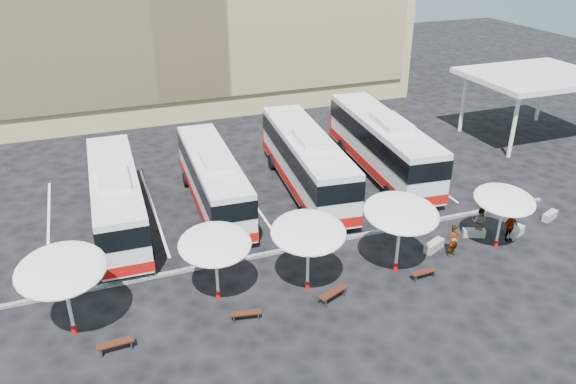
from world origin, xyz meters
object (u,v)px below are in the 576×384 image
object	(u,v)px
wood_bench_3	(424,273)
conc_bench_2	(516,232)
sunshade_4	(504,200)
conc_bench_3	(550,216)
bus_0	(116,197)
conc_bench_0	(434,246)
bus_3	(382,143)
wood_bench_2	(333,293)
passenger_1	(480,222)
passenger_2	(510,227)
passenger_0	(453,241)
wood_bench_1	(246,314)
passenger_3	(519,204)
sunshade_3	(401,213)
wood_bench_0	(116,344)
sunshade_1	(215,244)
sunshade_0	(61,270)
bus_1	(213,178)
conc_bench_1	(474,233)
bus_2	(306,159)
sunshade_2	(308,232)

from	to	relation	value
wood_bench_3	conc_bench_2	bearing A→B (deg)	13.78
sunshade_4	conc_bench_3	bearing A→B (deg)	15.60
bus_0	conc_bench_0	xyz separation A→B (m)	(15.52, -8.42, -1.71)
bus_3	wood_bench_2	xyz separation A→B (m)	(-9.20, -12.20, -1.79)
passenger_1	passenger_2	xyz separation A→B (m)	(1.24, -1.00, -0.01)
wood_bench_3	passenger_0	distance (m)	2.90
wood_bench_1	passenger_3	world-z (taller)	passenger_3
conc_bench_0	passenger_1	bearing A→B (deg)	7.98
bus_3	passenger_0	size ratio (longest dim) A/B	7.60
sunshade_3	conc_bench_3	xyz separation A→B (m)	(11.23, 1.47, -3.05)
wood_bench_0	bus_3	bearing A→B (deg)	32.74
sunshade_4	passenger_1	xyz separation A→B (m)	(-0.19, 1.31, -1.97)
sunshade_1	passenger_0	xyz separation A→B (m)	(12.43, -0.72, -2.06)
sunshade_1	wood_bench_1	distance (m)	3.38
bus_0	wood_bench_2	distance (m)	13.69
bus_3	passenger_2	bearing A→B (deg)	-73.93
sunshade_0	conc_bench_2	size ratio (longest dim) A/B	3.00
bus_0	wood_bench_2	bearing A→B (deg)	-49.46
bus_0	sunshade_4	world-z (taller)	bus_0
bus_3	wood_bench_2	bearing A→B (deg)	-122.20
sunshade_0	sunshade_3	size ratio (longest dim) A/B	0.95
bus_1	bus_3	world-z (taller)	bus_3
passenger_2	sunshade_1	bearing A→B (deg)	175.10
sunshade_1	conc_bench_1	bearing A→B (deg)	1.99
wood_bench_0	wood_bench_1	size ratio (longest dim) A/B	1.08
conc_bench_3	passenger_3	size ratio (longest dim) A/B	0.75
bus_1	sunshade_3	xyz separation A→B (m)	(6.90, -10.09, 1.38)
wood_bench_0	wood_bench_2	xyz separation A→B (m)	(9.78, 0.00, 0.03)
bus_2	wood_bench_1	world-z (taller)	bus_2
sunshade_3	wood_bench_3	world-z (taller)	sunshade_3
wood_bench_0	passenger_2	size ratio (longest dim) A/B	0.89
wood_bench_0	wood_bench_2	world-z (taller)	wood_bench_2
sunshade_1	passenger_2	world-z (taller)	sunshade_1
wood_bench_0	wood_bench_1	world-z (taller)	wood_bench_0
conc_bench_1	conc_bench_3	bearing A→B (deg)	0.89
bus_0	sunshade_1	world-z (taller)	bus_0
sunshade_0	passenger_3	xyz separation A→B (m)	(25.11, 1.85, -2.45)
wood_bench_1	passenger_0	xyz separation A→B (m)	(11.68, 1.26, 0.57)
conc_bench_0	bus_0	bearing A→B (deg)	151.52
conc_bench_2	conc_bench_3	world-z (taller)	conc_bench_2
passenger_2	bus_3	bearing A→B (deg)	98.05
bus_3	sunshade_2	size ratio (longest dim) A/B	3.15
sunshade_0	sunshade_2	distance (m)	10.62
passenger_0	conc_bench_0	bearing A→B (deg)	118.68
sunshade_4	wood_bench_3	distance (m)	6.03
sunshade_2	passenger_0	world-z (taller)	sunshade_2
sunshade_4	wood_bench_1	xyz separation A→B (m)	(-14.48, -1.20, -2.50)
passenger_3	bus_1	bearing A→B (deg)	-24.40
sunshade_2	sunshade_3	distance (m)	4.78
bus_2	conc_bench_1	size ratio (longest dim) A/B	10.90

